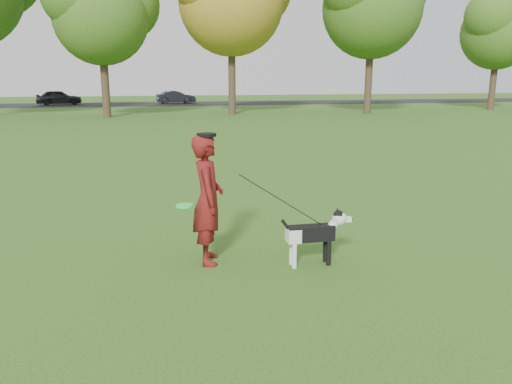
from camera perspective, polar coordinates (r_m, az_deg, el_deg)
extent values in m
plane|color=#285116|center=(7.40, 0.60, -6.53)|extent=(120.00, 120.00, 0.00)
cube|color=black|center=(46.89, -10.40, 9.88)|extent=(120.00, 7.00, 0.02)
imported|color=#600D14|center=(6.69, -5.53, -0.87)|extent=(0.47, 0.67, 1.76)
cube|color=black|center=(6.70, 6.26, -4.69)|extent=(0.63, 0.19, 0.21)
cube|color=silver|center=(6.64, 4.29, -4.93)|extent=(0.18, 0.20, 0.19)
cylinder|color=silver|center=(6.66, 4.42, -7.26)|extent=(0.06, 0.06, 0.34)
cylinder|color=silver|center=(6.79, 4.09, -6.88)|extent=(0.06, 0.06, 0.34)
cylinder|color=black|center=(6.81, 8.31, -6.91)|extent=(0.06, 0.06, 0.34)
cylinder|color=black|center=(6.93, 7.92, -6.54)|extent=(0.06, 0.06, 0.34)
cylinder|color=silver|center=(6.78, 8.55, -4.10)|extent=(0.21, 0.13, 0.22)
sphere|color=silver|center=(6.78, 9.50, -3.01)|extent=(0.19, 0.19, 0.19)
sphere|color=black|center=(6.77, 9.42, -2.69)|extent=(0.15, 0.15, 0.15)
cube|color=silver|center=(6.83, 10.30, -3.09)|extent=(0.13, 0.07, 0.07)
sphere|color=black|center=(6.85, 10.83, -3.05)|extent=(0.04, 0.04, 0.04)
cone|color=black|center=(6.71, 9.60, -2.34)|extent=(0.07, 0.07, 0.08)
cone|color=black|center=(6.80, 9.28, -2.11)|extent=(0.07, 0.07, 0.08)
cylinder|color=black|center=(6.60, 3.78, -4.28)|extent=(0.22, 0.04, 0.29)
cylinder|color=black|center=(6.76, 8.06, -4.05)|extent=(0.14, 0.14, 0.02)
imported|color=black|center=(47.43, -21.60, 10.02)|extent=(3.96, 2.06, 1.29)
imported|color=black|center=(46.91, -9.15, 10.65)|extent=(3.63, 1.65, 1.15)
cylinder|color=#20FD49|center=(6.57, -8.16, -1.55)|extent=(0.23, 0.23, 0.02)
cylinder|color=black|center=(6.54, -5.69, 6.52)|extent=(0.26, 0.26, 0.04)
cylinder|color=#38281C|center=(32.39, -16.87, 11.89)|extent=(0.48, 0.48, 4.20)
sphere|color=#426B1E|center=(32.63, -17.40, 19.51)|extent=(5.60, 5.60, 5.60)
cylinder|color=#38281C|center=(33.75, -2.77, 13.16)|extent=(0.48, 0.48, 5.04)
cylinder|color=#38281C|center=(34.96, 12.75, 12.69)|extent=(0.48, 0.48, 4.83)
cylinder|color=#38281C|center=(42.37, 25.45, 11.22)|extent=(0.48, 0.48, 3.99)
sphere|color=#426B1E|center=(42.52, 26.02, 16.75)|extent=(5.32, 5.32, 5.32)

